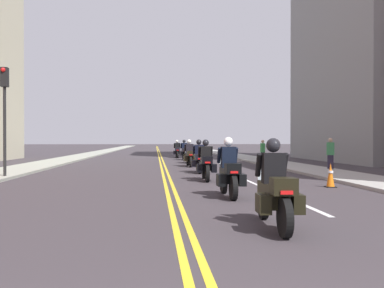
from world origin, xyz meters
TOP-DOWN VIEW (x-y plane):
  - ground_plane at (0.00, 48.00)m, footprint 264.00×264.00m
  - sidewalk_left at (-7.59, 48.00)m, footprint 2.63×144.00m
  - sidewalk_right at (7.59, 48.00)m, footprint 2.63×144.00m
  - centreline_yellow_inner at (-0.12, 48.00)m, footprint 0.12×132.00m
  - centreline_yellow_outer at (0.12, 48.00)m, footprint 0.12×132.00m
  - lane_dashes_white at (3.14, 29.00)m, footprint 0.14×56.40m
  - motorcycle_0 at (1.63, 5.83)m, footprint 0.78×2.30m
  - motorcycle_1 at (1.56, 9.95)m, footprint 0.76×2.13m
  - motorcycle_2 at (1.50, 14.70)m, footprint 0.77×2.13m
  - motorcycle_3 at (1.65, 18.65)m, footprint 0.78×2.24m
  - motorcycle_4 at (1.58, 23.47)m, footprint 0.77×2.27m
  - motorcycle_5 at (1.87, 27.31)m, footprint 0.77×2.19m
  - motorcycle_6 at (1.88, 32.07)m, footprint 0.77×2.31m
  - motorcycle_7 at (1.51, 36.06)m, footprint 0.76×2.20m
  - traffic_cone_2 at (5.41, 12.04)m, footprint 0.33×0.33m
  - traffic_light_near at (-6.68, 16.24)m, footprint 0.28×0.38m
  - pedestrian_0 at (6.90, 26.40)m, footprint 0.25×0.38m
  - pedestrian_1 at (8.58, 19.24)m, footprint 0.40×0.30m

SIDE VIEW (x-z plane):
  - ground_plane at x=0.00m, z-range 0.00..0.00m
  - centreline_yellow_inner at x=-0.12m, z-range 0.00..0.01m
  - centreline_yellow_outer at x=0.12m, z-range 0.00..0.01m
  - lane_dashes_white at x=3.14m, z-range 0.00..0.01m
  - sidewalk_left at x=-7.59m, z-range 0.00..0.12m
  - sidewalk_right at x=7.59m, z-range 0.00..0.12m
  - traffic_cone_2 at x=5.41m, z-range 0.00..0.82m
  - motorcycle_3 at x=1.65m, z-range -0.17..1.46m
  - motorcycle_5 at x=1.87m, z-range -0.16..1.45m
  - motorcycle_7 at x=1.51m, z-range -0.17..1.47m
  - motorcycle_2 at x=1.50m, z-range -0.15..1.47m
  - motorcycle_4 at x=1.58m, z-range -0.17..1.48m
  - motorcycle_0 at x=1.63m, z-range -0.15..1.47m
  - motorcycle_6 at x=1.88m, z-range -0.16..1.50m
  - motorcycle_1 at x=1.56m, z-range -0.17..1.51m
  - pedestrian_0 at x=6.90m, z-range 0.02..1.65m
  - pedestrian_1 at x=8.58m, z-range 0.03..1.74m
  - traffic_light_near at x=-6.68m, z-range 0.90..5.49m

